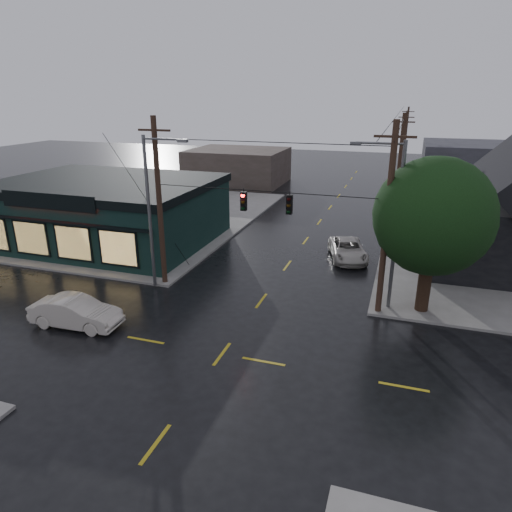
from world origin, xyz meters
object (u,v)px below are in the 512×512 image
(sedan_cream, at_px, (76,312))
(suv_silver, at_px, (348,250))
(utility_pole_nw, at_px, (165,284))
(utility_pole_ne, at_px, (378,313))
(corner_tree, at_px, (433,217))

(sedan_cream, bearing_deg, suv_silver, -42.21)
(utility_pole_nw, relative_size, sedan_cream, 2.16)
(utility_pole_ne, height_order, suv_silver, utility_pole_ne)
(utility_pole_ne, relative_size, suv_silver, 2.01)
(corner_tree, xyz_separation_m, utility_pole_nw, (-15.24, -0.88, -5.37))
(corner_tree, height_order, utility_pole_nw, corner_tree)
(corner_tree, xyz_separation_m, suv_silver, (-4.95, 7.30, -4.66))
(corner_tree, bearing_deg, utility_pole_ne, -158.49)
(suv_silver, bearing_deg, utility_pole_nw, -157.96)
(corner_tree, height_order, sedan_cream, corner_tree)
(corner_tree, distance_m, utility_pole_ne, 5.88)
(utility_pole_ne, bearing_deg, corner_tree, 21.51)
(utility_pole_ne, bearing_deg, suv_silver, 108.39)
(corner_tree, distance_m, utility_pole_nw, 16.18)
(utility_pole_ne, distance_m, suv_silver, 8.65)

